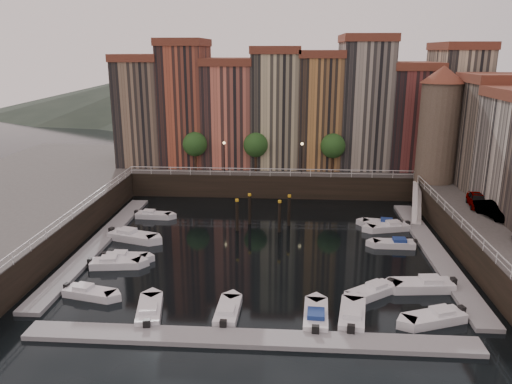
# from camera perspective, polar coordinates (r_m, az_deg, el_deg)

# --- Properties ---
(ground) EXTENTS (200.00, 200.00, 0.00)m
(ground) POSITION_cam_1_polar(r_m,az_deg,el_deg) (49.37, 0.83, -6.04)
(ground) COLOR black
(ground) RESTS_ON ground
(quay_far) EXTENTS (80.00, 20.00, 3.00)m
(quay_far) POSITION_cam_1_polar(r_m,az_deg,el_deg) (73.76, 1.93, 2.57)
(quay_far) COLOR black
(quay_far) RESTS_ON ground
(dock_left) EXTENTS (2.00, 28.00, 0.35)m
(dock_left) POSITION_cam_1_polar(r_m,az_deg,el_deg) (51.77, -17.52, -5.54)
(dock_left) COLOR gray
(dock_left) RESTS_ON ground
(dock_right) EXTENTS (2.00, 28.00, 0.35)m
(dock_right) POSITION_cam_1_polar(r_m,az_deg,el_deg) (50.25, 19.67, -6.39)
(dock_right) COLOR gray
(dock_right) RESTS_ON ground
(dock_near) EXTENTS (30.00, 2.00, 0.35)m
(dock_near) POSITION_cam_1_polar(r_m,az_deg,el_deg) (34.11, -0.77, -16.41)
(dock_near) COLOR gray
(dock_near) RESTS_ON ground
(mountains) EXTENTS (145.00, 100.00, 18.00)m
(mountains) POSITION_cam_1_polar(r_m,az_deg,el_deg) (156.12, 3.71, 11.93)
(mountains) COLOR #2D382D
(mountains) RESTS_ON ground
(far_terrace) EXTENTS (48.70, 10.30, 17.50)m
(far_terrace) POSITION_cam_1_polar(r_m,az_deg,el_deg) (69.67, 4.69, 9.64)
(far_terrace) COLOR #806851
(far_terrace) RESTS_ON quay_far
(corner_tower) EXTENTS (5.20, 5.20, 13.80)m
(corner_tower) POSITION_cam_1_polar(r_m,az_deg,el_deg) (63.31, 20.17, 7.43)
(corner_tower) COLOR #6B5B4C
(corner_tower) RESTS_ON quay_right
(promenade_trees) EXTENTS (21.20, 3.20, 5.20)m
(promenade_trees) POSITION_cam_1_polar(r_m,az_deg,el_deg) (65.15, 0.55, 5.38)
(promenade_trees) COLOR black
(promenade_trees) RESTS_ON quay_far
(street_lamps) EXTENTS (10.36, 0.36, 4.18)m
(street_lamps) POSITION_cam_1_polar(r_m,az_deg,el_deg) (64.28, 0.79, 4.61)
(street_lamps) COLOR black
(street_lamps) RESTS_ON quay_far
(railings) EXTENTS (36.08, 34.04, 0.52)m
(railings) POSITION_cam_1_polar(r_m,az_deg,el_deg) (52.76, 1.14, -0.24)
(railings) COLOR white
(railings) RESTS_ON ground
(gangway) EXTENTS (2.78, 8.32, 3.73)m
(gangway) POSITION_cam_1_polar(r_m,az_deg,el_deg) (59.97, 17.92, -0.90)
(gangway) COLOR white
(gangway) RESTS_ON ground
(mooring_pilings) EXTENTS (5.83, 2.66, 3.78)m
(mooring_pilings) POSITION_cam_1_polar(r_m,az_deg,el_deg) (53.37, 0.90, -2.45)
(mooring_pilings) COLOR black
(mooring_pilings) RESTS_ON ground
(boat_left_0) EXTENTS (4.37, 2.41, 0.98)m
(boat_left_0) POSITION_cam_1_polar(r_m,az_deg,el_deg) (41.50, -18.57, -10.84)
(boat_left_0) COLOR silver
(boat_left_0) RESTS_ON ground
(boat_left_1) EXTENTS (4.63, 2.19, 1.04)m
(boat_left_1) POSITION_cam_1_polar(r_m,az_deg,el_deg) (46.13, -15.88, -7.82)
(boat_left_1) COLOR silver
(boat_left_1) RESTS_ON ground
(boat_left_2) EXTENTS (4.13, 1.58, 0.94)m
(boat_left_2) POSITION_cam_1_polar(r_m,az_deg,el_deg) (47.17, -14.78, -7.24)
(boat_left_2) COLOR silver
(boat_left_2) RESTS_ON ground
(boat_left_3) EXTENTS (5.36, 3.28, 1.20)m
(boat_left_3) POSITION_cam_1_polar(r_m,az_deg,el_deg) (51.93, -14.01, -4.92)
(boat_left_3) COLOR silver
(boat_left_3) RESTS_ON ground
(boat_left_4) EXTENTS (4.22, 1.76, 0.96)m
(boat_left_4) POSITION_cam_1_polar(r_m,az_deg,el_deg) (58.23, -11.73, -2.59)
(boat_left_4) COLOR silver
(boat_left_4) RESTS_ON ground
(boat_right_0) EXTENTS (4.73, 3.15, 1.07)m
(boat_right_0) POSITION_cam_1_polar(r_m,az_deg,el_deg) (38.18, 19.83, -13.35)
(boat_right_0) COLOR silver
(boat_right_0) RESTS_ON ground
(boat_right_1) EXTENTS (5.21, 2.31, 1.18)m
(boat_right_1) POSITION_cam_1_polar(r_m,az_deg,el_deg) (42.55, 18.59, -10.06)
(boat_right_1) COLOR silver
(boat_right_1) RESTS_ON ground
(boat_right_2) EXTENTS (4.17, 1.58, 0.95)m
(boat_right_2) POSITION_cam_1_polar(r_m,az_deg,el_deg) (50.58, 15.59, -5.70)
(boat_right_2) COLOR silver
(boat_right_2) RESTS_ON ground
(boat_right_3) EXTENTS (4.67, 2.70, 1.04)m
(boat_right_3) POSITION_cam_1_polar(r_m,az_deg,el_deg) (54.97, 14.97, -3.89)
(boat_right_3) COLOR silver
(boat_right_3) RESTS_ON ground
(boat_right_4) EXTENTS (4.27, 2.16, 0.96)m
(boat_right_4) POSITION_cam_1_polar(r_m,az_deg,el_deg) (56.00, 14.24, -3.50)
(boat_right_4) COLOR silver
(boat_right_4) RESTS_ON ground
(boat_near_0) EXTENTS (2.48, 4.75, 1.07)m
(boat_near_0) POSITION_cam_1_polar(r_m,az_deg,el_deg) (37.66, -12.08, -13.14)
(boat_near_0) COLOR silver
(boat_near_0) RESTS_ON ground
(boat_near_1) EXTENTS (1.70, 4.39, 1.00)m
(boat_near_1) POSITION_cam_1_polar(r_m,az_deg,el_deg) (36.85, -3.25, -13.50)
(boat_near_1) COLOR silver
(boat_near_1) RESTS_ON ground
(boat_near_2) EXTENTS (1.95, 4.70, 1.07)m
(boat_near_2) POSITION_cam_1_polar(r_m,az_deg,el_deg) (36.46, 6.85, -13.91)
(boat_near_2) COLOR silver
(boat_near_2) RESTS_ON ground
(boat_near_3) EXTENTS (2.44, 4.94, 1.11)m
(boat_near_3) POSITION_cam_1_polar(r_m,az_deg,el_deg) (36.90, 10.94, -13.69)
(boat_near_3) COLOR silver
(boat_near_3) RESTS_ON ground
(car_a) EXTENTS (2.34, 4.44, 1.44)m
(car_a) POSITION_cam_1_polar(r_m,az_deg,el_deg) (55.42, 23.96, -0.92)
(car_a) COLOR gray
(car_a) RESTS_ON quay_right
(car_b) EXTENTS (2.82, 4.79, 1.49)m
(car_b) POSITION_cam_1_polar(r_m,az_deg,el_deg) (52.51, 25.57, -1.96)
(car_b) COLOR gray
(car_b) RESTS_ON quay_right
(boat_extra_32) EXTENTS (4.30, 3.81, 1.02)m
(boat_extra_32) POSITION_cam_1_polar(r_m,az_deg,el_deg) (40.60, 13.11, -10.99)
(boat_extra_32) COLOR silver
(boat_extra_32) RESTS_ON ground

